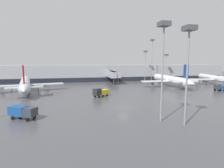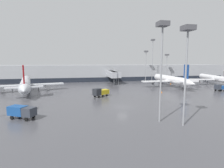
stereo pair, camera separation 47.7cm
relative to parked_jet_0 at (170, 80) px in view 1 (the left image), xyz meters
The scene contains 15 objects.
ground_plane 41.17m from the parked_jet_0, 135.43° to the right, with size 320.00×320.00×0.00m, color #4C4C51.
terminal_building 44.02m from the parked_jet_0, 131.48° to the left, with size 160.00×31.34×9.00m.
parked_jet_0 is the anchor object (origin of this frame).
parked_jet_2 24.39m from the parked_jet_0, ahead, with size 25.69×33.33×9.43m.
parked_jet_3 58.41m from the parked_jet_0, behind, with size 26.82×39.79×9.82m.
service_truck_0 18.57m from the parked_jet_0, 48.90° to the right, with size 4.28×2.14×2.44m.
service_truck_1 60.72m from the parked_jet_0, 146.00° to the right, with size 5.57×4.21×2.41m.
service_truck_2 36.62m from the parked_jet_0, 154.07° to the right, with size 5.57×4.87×2.74m.
traffic_cone_1 9.49m from the parked_jet_0, 59.77° to the left, with size 0.45×0.45×0.74m.
traffic_cone_2 17.19m from the parked_jet_0, 129.74° to the right, with size 0.36×0.36×0.64m.
apron_light_mast_0 23.33m from the parked_jet_0, 66.45° to the left, with size 1.80×1.80×15.01m.
apron_light_mast_1 24.60m from the parked_jet_0, 89.29° to the left, with size 1.80×1.80×22.80m.
apron_light_mast_4 22.62m from the parked_jet_0, 99.99° to the left, with size 1.80×1.80×16.71m.
apron_light_mast_5 49.17m from the parked_jet_0, 122.13° to the right, with size 1.80×1.80×17.50m.
apron_light_mast_6 49.74m from the parked_jet_0, 117.47° to the right, with size 1.80×1.80×16.47m.
Camera 1 is at (-11.18, -39.86, 10.71)m, focal length 28.00 mm.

